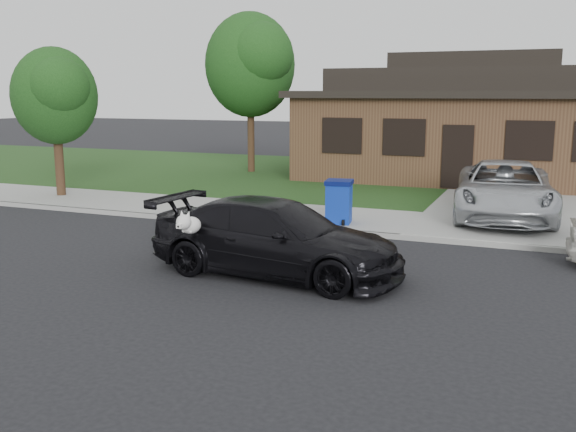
% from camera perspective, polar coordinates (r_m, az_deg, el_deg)
% --- Properties ---
extents(ground, '(120.00, 120.00, 0.00)m').
position_cam_1_polar(ground, '(13.14, -9.74, -3.86)').
color(ground, black).
rests_on(ground, ground).
extents(sidewalk, '(60.00, 3.00, 0.12)m').
position_cam_1_polar(sidewalk, '(17.47, -1.12, 0.16)').
color(sidewalk, gray).
rests_on(sidewalk, ground).
extents(curb, '(60.00, 0.12, 0.12)m').
position_cam_1_polar(curb, '(16.13, -3.21, -0.76)').
color(curb, gray).
rests_on(curb, ground).
extents(lawn, '(60.00, 13.00, 0.13)m').
position_cam_1_polar(lawn, '(24.93, 6.14, 3.35)').
color(lawn, '#193814').
rests_on(lawn, ground).
extents(driveway, '(4.50, 13.00, 0.14)m').
position_cam_1_polar(driveway, '(21.04, 19.71, 1.39)').
color(driveway, gray).
rests_on(driveway, ground).
extents(sedan, '(4.93, 2.51, 1.39)m').
position_cam_1_polar(sedan, '(11.77, -1.12, -1.95)').
color(sedan, black).
rests_on(sedan, ground).
extents(minivan, '(2.86, 5.39, 1.44)m').
position_cam_1_polar(minivan, '(17.43, 18.70, 2.24)').
color(minivan, '#B2B6BA').
rests_on(minivan, driveway).
extents(recycling_bin, '(0.74, 0.74, 1.08)m').
position_cam_1_polar(recycling_bin, '(15.96, 4.55, 1.31)').
color(recycling_bin, '#0E2EA0').
rests_on(recycling_bin, sidewalk).
extents(house, '(12.60, 8.60, 4.65)m').
position_cam_1_polar(house, '(25.95, 16.07, 7.88)').
color(house, '#422B1C').
rests_on(house, ground).
extents(tree_0, '(3.78, 3.60, 6.34)m').
position_cam_1_polar(tree_0, '(26.15, -3.17, 13.44)').
color(tree_0, '#332114').
rests_on(tree_0, ground).
extents(tree_2, '(2.73, 2.60, 4.59)m').
position_cam_1_polar(tree_2, '(21.27, -19.95, 10.14)').
color(tree_2, '#332114').
rests_on(tree_2, ground).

